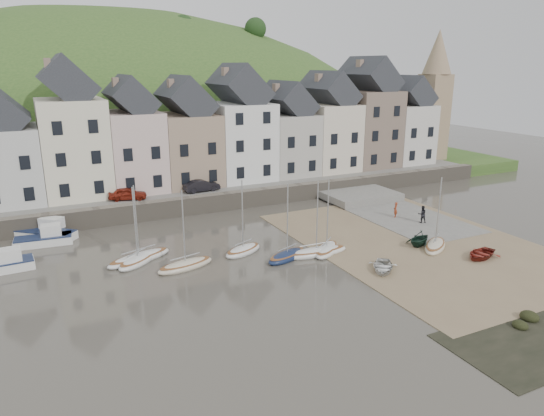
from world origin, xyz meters
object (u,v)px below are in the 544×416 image
person_dark (422,214)px  car_left (128,194)px  person_red (395,210)px  rowboat_white (383,267)px  rowboat_green (419,238)px  rowboat_red (481,254)px  sailboat_0 (139,258)px  car_right (202,186)px

person_dark → car_left: 29.29m
person_red → car_left: car_left is taller
rowboat_white → car_left: car_left is taller
rowboat_green → rowboat_red: bearing=15.5°
person_dark → rowboat_white: bearing=57.7°
sailboat_0 → rowboat_white: bearing=-32.5°
rowboat_green → car_left: size_ratio=0.70×
rowboat_white → rowboat_green: (6.06, 2.85, 0.37)m
rowboat_white → person_red: size_ratio=1.98×
person_dark → car_right: size_ratio=0.43×
rowboat_red → car_right: (-14.94, 24.42, 1.85)m
rowboat_green → car_right: 23.77m
person_dark → rowboat_red: bearing=99.2°
rowboat_white → rowboat_green: bearing=64.4°
person_dark → sailboat_0: bearing=16.8°
rowboat_green → rowboat_red: size_ratio=0.81×
rowboat_green → person_red: person_red is taller
person_red → car_left: (-23.69, 12.93, 1.35)m
sailboat_0 → car_right: (9.50, 12.99, 1.99)m
rowboat_white → rowboat_green: size_ratio=1.16×
rowboat_green → car_right: size_ratio=0.67×
person_red → car_right: 20.51m
rowboat_green → rowboat_red: rowboat_green is taller
rowboat_white → person_red: person_red is taller
rowboat_green → rowboat_red: (2.54, -4.20, -0.35)m
person_dark → car_right: 23.03m
sailboat_0 → rowboat_green: 23.07m
car_right → person_dark: bearing=-136.6°
rowboat_green → person_dark: 6.61m
sailboat_0 → rowboat_white: 18.78m
rowboat_green → sailboat_0: bearing=-123.9°
rowboat_red → person_red: size_ratio=2.10×
rowboat_red → person_red: 11.54m
rowboat_red → person_red: person_red is taller
person_red → rowboat_green: bearing=24.0°
person_red → person_dark: 2.79m
sailboat_0 → car_left: sailboat_0 is taller
rowboat_white → car_left: (-14.17, 23.08, 1.86)m
sailboat_0 → car_right: sailboat_0 is taller
sailboat_0 → person_dark: sailboat_0 is taller
car_left → rowboat_green: bearing=-118.1°
sailboat_0 → car_left: size_ratio=1.70×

